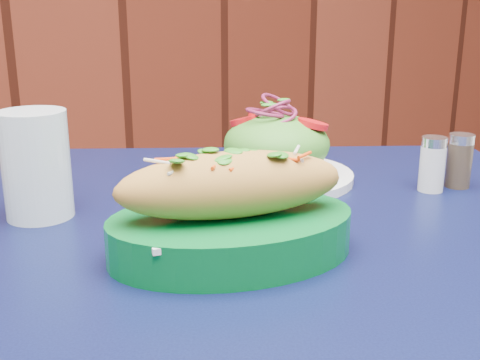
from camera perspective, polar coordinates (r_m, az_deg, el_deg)
name	(u,v)px	position (r m, az deg, el deg)	size (l,w,h in m)	color
cafe_table	(250,308)	(0.68, 0.95, -12.07)	(1.03, 1.03, 0.75)	black
banh_mi_basket	(231,212)	(0.58, -0.81, -3.08)	(0.26, 0.18, 0.11)	#046024
salad_plate	(276,150)	(0.83, 3.46, 2.84)	(0.21, 0.21, 0.11)	white
water_glass	(36,165)	(0.72, -18.76, 1.37)	(0.08, 0.08, 0.12)	silver
salt_shaker	(432,164)	(0.82, 17.77, 1.44)	(0.03, 0.03, 0.07)	white
pepper_shaker	(459,161)	(0.85, 20.08, 1.73)	(0.03, 0.03, 0.07)	#3F3326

